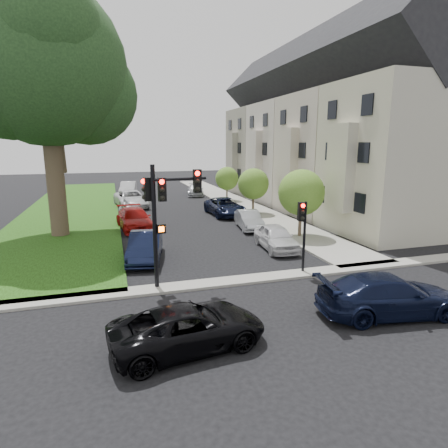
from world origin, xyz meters
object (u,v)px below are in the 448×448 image
object	(u,v)px
eucalyptus	(43,65)
car_parked_0	(276,237)
small_tree_a	(301,193)
car_parked_1	(249,220)
car_parked_5	(145,246)
car_parked_9	(128,189)
car_cross_near	(189,327)
car_cross_far	(389,295)
car_parked_4	(195,190)
car_parked_6	(135,219)
small_tree_b	(253,184)
traffic_signal_main	(164,204)
car_parked_7	(132,211)
car_parked_2	(225,207)
car_parked_8	(131,199)
small_tree_c	(227,179)
traffic_signal_secondary	(303,224)

from	to	relation	value
eucalyptus	car_parked_0	xyz separation A→B (m)	(12.45, -6.93, -9.92)
small_tree_a	car_parked_1	bearing A→B (deg)	124.92
car_parked_5	car_parked_9	world-z (taller)	car_parked_9
car_cross_near	car_cross_far	bearing A→B (deg)	-97.58
eucalyptus	car_parked_4	xyz separation A→B (m)	(12.89, 16.73, -9.99)
car_parked_6	small_tree_b	bearing A→B (deg)	9.46
car_cross_near	car_parked_0	world-z (taller)	car_parked_0
car_parked_5	car_parked_9	bearing A→B (deg)	99.39
car_parked_1	car_parked_5	world-z (taller)	car_parked_5
traffic_signal_main	car_parked_6	distance (m)	12.09
small_tree_b	car_parked_7	world-z (taller)	small_tree_b
car_parked_0	car_parked_6	bearing A→B (deg)	139.01
car_parked_2	car_parked_8	world-z (taller)	car_parked_8
car_parked_8	car_parked_9	world-z (taller)	car_parked_8
car_parked_1	car_parked_2	xyz separation A→B (m)	(-0.15, 5.49, 0.08)
small_tree_c	car_parked_6	xyz separation A→B (m)	(-10.17, -10.63, -1.67)
eucalyptus	car_cross_near	size ratio (longest dim) A/B	3.31
car_parked_2	car_parked_5	distance (m)	13.26
eucalyptus	car_cross_near	world-z (taller)	eucalyptus
car_cross_far	car_parked_8	bearing A→B (deg)	23.58
eucalyptus	car_parked_7	distance (m)	12.09
small_tree_a	car_parked_2	bearing A→B (deg)	105.60
car_cross_far	traffic_signal_main	bearing A→B (deg)	63.82
car_parked_5	car_parked_6	bearing A→B (deg)	100.73
small_tree_c	traffic_signal_secondary	world-z (taller)	small_tree_c
car_cross_near	car_parked_0	distance (m)	11.48
small_tree_c	car_parked_4	world-z (taller)	small_tree_c
car_parked_1	car_parked_6	xyz separation A→B (m)	(-7.86, 2.21, 0.09)
small_tree_c	car_parked_6	bearing A→B (deg)	-133.73
small_tree_b	car_parked_4	size ratio (longest dim) A/B	0.89
small_tree_b	small_tree_c	bearing A→B (deg)	90.00
car_parked_4	car_parked_5	distance (m)	24.89
small_tree_c	car_cross_near	xyz separation A→B (m)	(-9.63, -27.34, -1.76)
small_tree_a	small_tree_b	distance (m)	8.47
car_parked_9	car_parked_6	bearing A→B (deg)	-83.34
car_parked_0	car_parked_6	world-z (taller)	car_parked_6
car_parked_4	car_parked_9	xyz separation A→B (m)	(-7.53, 2.45, 0.15)
car_parked_0	car_parked_9	distance (m)	27.05
small_tree_b	traffic_signal_main	size ratio (longest dim) A/B	0.76
car_parked_8	small_tree_b	bearing A→B (deg)	-42.98
car_parked_1	car_parked_6	distance (m)	8.17
car_cross_far	car_parked_0	bearing A→B (deg)	9.60
traffic_signal_main	car_parked_7	distance (m)	16.02
small_tree_b	car_cross_near	bearing A→B (deg)	-116.09
small_tree_a	small_tree_b	size ratio (longest dim) A/B	1.12
traffic_signal_main	car_parked_5	size ratio (longest dim) A/B	1.16
car_cross_far	car_parked_7	distance (m)	22.03
car_parked_0	small_tree_b	bearing A→B (deg)	80.27
car_cross_far	car_parked_4	bearing A→B (deg)	7.47
car_parked_8	car_parked_7	bearing A→B (deg)	-100.85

